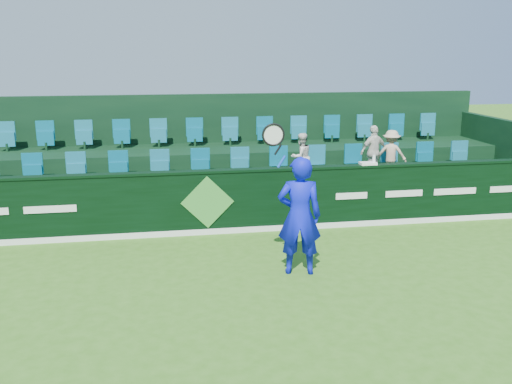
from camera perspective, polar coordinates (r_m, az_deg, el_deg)
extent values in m
plane|color=#366E1A|center=(8.38, -2.34, -12.52)|extent=(60.00, 60.00, 0.00)
cube|color=black|center=(11.89, -4.92, -1.12)|extent=(16.00, 0.20, 1.30)
cube|color=black|center=(11.73, -4.99, 2.06)|extent=(16.00, 0.24, 0.05)
cube|color=white|center=(11.95, -4.81, -3.99)|extent=(16.00, 0.02, 0.12)
cube|color=green|center=(11.76, -4.87, -1.03)|extent=(1.10, 0.02, 1.10)
cube|color=white|center=(11.92, -19.89, -1.63)|extent=(1.00, 0.01, 0.14)
cube|color=white|center=(12.41, 9.53, -0.38)|extent=(0.70, 0.01, 0.14)
cube|color=white|center=(12.85, 14.59, -0.15)|extent=(0.85, 0.01, 0.14)
cube|color=white|center=(13.39, 19.28, 0.07)|extent=(1.00, 0.01, 0.14)
cube|color=white|center=(14.00, 23.58, 0.27)|extent=(0.70, 0.01, 0.14)
cube|color=black|center=(13.01, -5.32, -0.94)|extent=(16.00, 2.00, 0.80)
cube|color=black|center=(14.80, -5.95, 1.87)|extent=(16.00, 1.80, 1.30)
cube|color=black|center=(15.66, -6.27, 4.95)|extent=(16.00, 0.20, 2.60)
cube|color=black|center=(16.32, 23.21, 3.20)|extent=(0.20, 4.00, 2.00)
cube|color=#176B82|center=(13.24, -5.53, 2.43)|extent=(13.50, 0.50, 0.60)
cube|color=#176B82|center=(14.92, -6.12, 5.67)|extent=(13.50, 0.50, 0.60)
imported|color=#0C16DB|center=(9.66, 4.36, -2.40)|extent=(0.82, 0.62, 2.04)
cylinder|color=#143FBF|center=(9.26, 2.57, 3.06)|extent=(0.15, 0.04, 0.21)
cylinder|color=black|center=(9.21, 2.22, 4.27)|extent=(0.14, 0.03, 0.19)
torus|color=black|center=(9.16, 1.74, 5.73)|extent=(0.52, 0.04, 0.52)
cylinder|color=silver|center=(9.16, 1.74, 5.73)|extent=(0.43, 0.01, 0.43)
imported|color=silver|center=(13.19, 4.53, 3.52)|extent=(0.65, 0.58, 1.11)
imported|color=silver|center=(13.71, 11.68, 3.98)|extent=(0.79, 0.50, 1.25)
imported|color=#C4AE8A|center=(13.89, 13.35, 3.75)|extent=(0.83, 0.68, 1.12)
cube|color=white|center=(12.49, 11.14, 2.82)|extent=(0.35, 0.23, 0.05)
cylinder|color=white|center=(12.53, 11.71, 3.18)|extent=(0.07, 0.07, 0.21)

